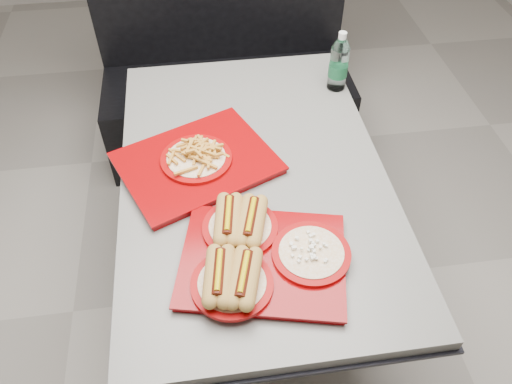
{
  "coord_description": "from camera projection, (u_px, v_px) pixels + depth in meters",
  "views": [
    {
      "loc": [
        -0.16,
        -1.22,
        1.95
      ],
      "look_at": [
        -0.02,
        -0.17,
        0.83
      ],
      "focal_mm": 35.0,
      "sensor_mm": 36.0,
      "label": 1
    }
  ],
  "objects": [
    {
      "name": "ground",
      "position": [
        254.0,
        289.0,
        2.26
      ],
      "size": [
        6.0,
        6.0,
        0.0
      ],
      "primitive_type": "plane",
      "color": "gray",
      "rests_on": "ground"
    },
    {
      "name": "water_bottle",
      "position": [
        339.0,
        65.0,
        1.97
      ],
      "size": [
        0.08,
        0.08,
        0.24
      ],
      "rotation": [
        0.0,
        0.0,
        0.34
      ],
      "color": "silver",
      "rests_on": "diner_table"
    },
    {
      "name": "tray_near",
      "position": [
        256.0,
        254.0,
        1.42
      ],
      "size": [
        0.54,
        0.46,
        0.1
      ],
      "rotation": [
        0.0,
        0.0,
        -0.23
      ],
      "color": "#880306",
      "rests_on": "diner_table"
    },
    {
      "name": "tray_far",
      "position": [
        197.0,
        160.0,
        1.71
      ],
      "size": [
        0.62,
        0.56,
        0.1
      ],
      "rotation": [
        0.0,
        0.0,
        0.41
      ],
      "color": "#880306",
      "rests_on": "diner_table"
    },
    {
      "name": "diner_table",
      "position": [
        254.0,
        203.0,
        1.83
      ],
      "size": [
        0.92,
        1.42,
        0.75
      ],
      "color": "black",
      "rests_on": "ground"
    },
    {
      "name": "booth_bench",
      "position": [
        226.0,
        78.0,
        2.71
      ],
      "size": [
        1.3,
        0.57,
        1.35
      ],
      "color": "black",
      "rests_on": "ground"
    }
  ]
}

